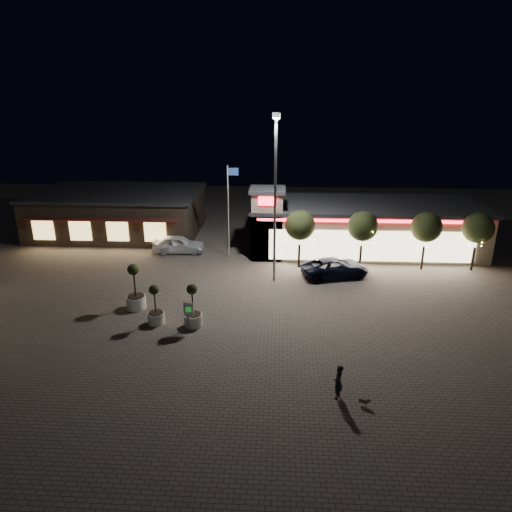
# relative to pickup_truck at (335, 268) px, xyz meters

# --- Properties ---
(ground) EXTENTS (90.00, 90.00, 0.00)m
(ground) POSITION_rel_pickup_truck_xyz_m (-6.73, -9.04, -0.74)
(ground) COLOR #645C51
(ground) RESTS_ON ground
(retail_building) EXTENTS (20.40, 8.40, 6.10)m
(retail_building) POSITION_rel_pickup_truck_xyz_m (2.77, 6.78, 1.47)
(retail_building) COLOR gray
(retail_building) RESTS_ON ground
(restaurant_building) EXTENTS (16.40, 11.00, 4.30)m
(restaurant_building) POSITION_rel_pickup_truck_xyz_m (-20.73, 10.94, 1.42)
(restaurant_building) COLOR #382D23
(restaurant_building) RESTS_ON ground
(floodlight_pole) EXTENTS (0.60, 0.40, 12.38)m
(floodlight_pole) POSITION_rel_pickup_truck_xyz_m (-4.73, -1.04, 6.28)
(floodlight_pole) COLOR gray
(floodlight_pole) RESTS_ON ground
(flagpole) EXTENTS (0.95, 0.10, 8.00)m
(flagpole) POSITION_rel_pickup_truck_xyz_m (-8.64, 3.96, 4.01)
(flagpole) COLOR white
(flagpole) RESTS_ON ground
(string_tree_a) EXTENTS (2.42, 2.42, 4.79)m
(string_tree_a) POSITION_rel_pickup_truck_xyz_m (-2.73, 1.96, 2.82)
(string_tree_a) COLOR #332319
(string_tree_a) RESTS_ON ground
(string_tree_b) EXTENTS (2.42, 2.42, 4.79)m
(string_tree_b) POSITION_rel_pickup_truck_xyz_m (2.27, 1.96, 2.82)
(string_tree_b) COLOR #332319
(string_tree_b) RESTS_ON ground
(string_tree_c) EXTENTS (2.42, 2.42, 4.79)m
(string_tree_c) POSITION_rel_pickup_truck_xyz_m (7.27, 1.96, 2.82)
(string_tree_c) COLOR #332319
(string_tree_c) RESTS_ON ground
(string_tree_d) EXTENTS (2.42, 2.42, 4.79)m
(string_tree_d) POSITION_rel_pickup_truck_xyz_m (11.27, 1.96, 2.82)
(string_tree_d) COLOR #332319
(string_tree_d) RESTS_ON ground
(pickup_truck) EXTENTS (5.75, 3.71, 1.47)m
(pickup_truck) POSITION_rel_pickup_truck_xyz_m (0.00, 0.00, 0.00)
(pickup_truck) COLOR black
(pickup_truck) RESTS_ON ground
(white_sedan) EXTENTS (4.69, 2.00, 1.58)m
(white_sedan) POSITION_rel_pickup_truck_xyz_m (-13.41, 4.96, 0.05)
(white_sedan) COLOR silver
(white_sedan) RESTS_ON ground
(pedestrian) EXTENTS (0.57, 0.72, 1.74)m
(pedestrian) POSITION_rel_pickup_truck_xyz_m (-1.49, -15.20, 0.13)
(pedestrian) COLOR black
(pedestrian) RESTS_ON ground
(dog) EXTENTS (0.51, 0.33, 0.28)m
(dog) POSITION_rel_pickup_truck_xyz_m (-0.29, -15.74, -0.46)
(dog) COLOR #59514C
(dog) RESTS_ON ground
(planter_left) EXTENTS (1.28, 1.28, 3.16)m
(planter_left) POSITION_rel_pickup_truck_xyz_m (-13.84, -6.34, 0.24)
(planter_left) COLOR white
(planter_left) RESTS_ON ground
(planter_mid) EXTENTS (1.06, 1.06, 2.61)m
(planter_mid) POSITION_rel_pickup_truck_xyz_m (-11.96, -8.36, 0.07)
(planter_mid) COLOR white
(planter_mid) RESTS_ON ground
(planter_right) EXTENTS (1.13, 1.13, 2.78)m
(planter_right) POSITION_rel_pickup_truck_xyz_m (-9.59, -8.52, 0.12)
(planter_right) COLOR white
(planter_right) RESTS_ON ground
(valet_sign) EXTENTS (0.61, 0.11, 1.84)m
(valet_sign) POSITION_rel_pickup_truck_xyz_m (-9.72, -9.20, 0.55)
(valet_sign) COLOR gray
(valet_sign) RESTS_ON ground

